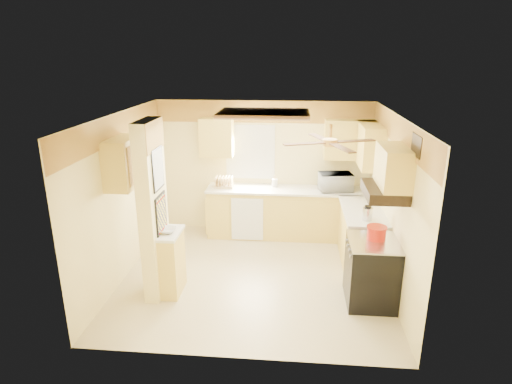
# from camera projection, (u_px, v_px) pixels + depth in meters

# --- Properties ---
(floor) EXTENTS (4.00, 4.00, 0.00)m
(floor) POSITION_uv_depth(u_px,v_px,m) (254.00, 276.00, 6.68)
(floor) COLOR #C9B68B
(floor) RESTS_ON ground
(ceiling) EXTENTS (4.00, 4.00, 0.00)m
(ceiling) POSITION_uv_depth(u_px,v_px,m) (254.00, 115.00, 5.91)
(ceiling) COLOR white
(ceiling) RESTS_ON wall_back
(wall_back) EXTENTS (4.00, 0.00, 4.00)m
(wall_back) POSITION_uv_depth(u_px,v_px,m) (264.00, 168.00, 8.09)
(wall_back) COLOR #FFEA9B
(wall_back) RESTS_ON floor
(wall_front) EXTENTS (4.00, 0.00, 4.00)m
(wall_front) POSITION_uv_depth(u_px,v_px,m) (237.00, 260.00, 4.50)
(wall_front) COLOR #FFEA9B
(wall_front) RESTS_ON floor
(wall_left) EXTENTS (0.00, 3.80, 3.80)m
(wall_left) POSITION_uv_depth(u_px,v_px,m) (123.00, 197.00, 6.47)
(wall_left) COLOR #FFEA9B
(wall_left) RESTS_ON floor
(wall_right) EXTENTS (0.00, 3.80, 3.80)m
(wall_right) POSITION_uv_depth(u_px,v_px,m) (393.00, 205.00, 6.12)
(wall_right) COLOR #FFEA9B
(wall_right) RESTS_ON floor
(wallpaper_border) EXTENTS (4.00, 0.02, 0.40)m
(wallpaper_border) POSITION_uv_depth(u_px,v_px,m) (264.00, 112.00, 7.75)
(wallpaper_border) COLOR #FFC54B
(wallpaper_border) RESTS_ON wall_back
(partition_column) EXTENTS (0.20, 0.70, 2.50)m
(partition_column) POSITION_uv_depth(u_px,v_px,m) (153.00, 211.00, 5.89)
(partition_column) COLOR #FFEA9B
(partition_column) RESTS_ON floor
(partition_ledge) EXTENTS (0.25, 0.55, 0.90)m
(partition_ledge) POSITION_uv_depth(u_px,v_px,m) (172.00, 263.00, 6.12)
(partition_ledge) COLOR #EDCA5E
(partition_ledge) RESTS_ON floor
(ledge_top) EXTENTS (0.28, 0.58, 0.04)m
(ledge_top) POSITION_uv_depth(u_px,v_px,m) (170.00, 233.00, 5.97)
(ledge_top) COLOR white
(ledge_top) RESTS_ON partition_ledge
(lower_cabinets_back) EXTENTS (3.00, 0.60, 0.90)m
(lower_cabinets_back) POSITION_uv_depth(u_px,v_px,m) (289.00, 214.00, 8.02)
(lower_cabinets_back) COLOR #EDCA5E
(lower_cabinets_back) RESTS_ON floor
(lower_cabinets_right) EXTENTS (0.60, 1.40, 0.90)m
(lower_cabinets_right) POSITION_uv_depth(u_px,v_px,m) (361.00, 238.00, 6.97)
(lower_cabinets_right) COLOR #EDCA5E
(lower_cabinets_right) RESTS_ON floor
(countertop_back) EXTENTS (3.04, 0.64, 0.04)m
(countertop_back) POSITION_uv_depth(u_px,v_px,m) (289.00, 190.00, 7.86)
(countertop_back) COLOR white
(countertop_back) RESTS_ON lower_cabinets_back
(countertop_right) EXTENTS (0.64, 1.44, 0.04)m
(countertop_right) POSITION_uv_depth(u_px,v_px,m) (363.00, 211.00, 6.82)
(countertop_right) COLOR white
(countertop_right) RESTS_ON lower_cabinets_right
(dishwasher_panel) EXTENTS (0.58, 0.02, 0.80)m
(dishwasher_panel) POSITION_uv_depth(u_px,v_px,m) (247.00, 219.00, 7.79)
(dishwasher_panel) COLOR white
(dishwasher_panel) RESTS_ON lower_cabinets_back
(window) EXTENTS (0.92, 0.02, 1.02)m
(window) POSITION_uv_depth(u_px,v_px,m) (250.00, 152.00, 8.01)
(window) COLOR white
(window) RESTS_ON wall_back
(upper_cab_back_left) EXTENTS (0.60, 0.35, 0.70)m
(upper_cab_back_left) POSITION_uv_depth(u_px,v_px,m) (217.00, 137.00, 7.81)
(upper_cab_back_left) COLOR #EDCA5E
(upper_cab_back_left) RESTS_ON wall_back
(upper_cab_back_right) EXTENTS (0.90, 0.35, 0.70)m
(upper_cab_back_right) POSITION_uv_depth(u_px,v_px,m) (350.00, 140.00, 7.61)
(upper_cab_back_right) COLOR #EDCA5E
(upper_cab_back_right) RESTS_ON wall_back
(upper_cab_right) EXTENTS (0.35, 1.00, 0.70)m
(upper_cab_right) POSITION_uv_depth(u_px,v_px,m) (370.00, 145.00, 7.14)
(upper_cab_right) COLOR #EDCA5E
(upper_cab_right) RESTS_ON wall_right
(upper_cab_left_wall) EXTENTS (0.35, 0.75, 0.70)m
(upper_cab_left_wall) POSITION_uv_depth(u_px,v_px,m) (124.00, 162.00, 6.03)
(upper_cab_left_wall) COLOR #EDCA5E
(upper_cab_left_wall) RESTS_ON wall_left
(upper_cab_over_stove) EXTENTS (0.35, 0.76, 0.52)m
(upper_cab_over_stove) POSITION_uv_depth(u_px,v_px,m) (394.00, 167.00, 5.40)
(upper_cab_over_stove) COLOR #EDCA5E
(upper_cab_over_stove) RESTS_ON wall_right
(stove) EXTENTS (0.68, 0.77, 0.92)m
(stove) POSITION_uv_depth(u_px,v_px,m) (371.00, 271.00, 5.88)
(stove) COLOR black
(stove) RESTS_ON floor
(range_hood) EXTENTS (0.50, 0.76, 0.14)m
(range_hood) POSITION_uv_depth(u_px,v_px,m) (384.00, 191.00, 5.51)
(range_hood) COLOR black
(range_hood) RESTS_ON upper_cab_over_stove
(poster_menu) EXTENTS (0.02, 0.42, 0.57)m
(poster_menu) POSITION_uv_depth(u_px,v_px,m) (158.00, 169.00, 5.69)
(poster_menu) COLOR black
(poster_menu) RESTS_ON partition_column
(poster_nashville) EXTENTS (0.02, 0.42, 0.57)m
(poster_nashville) POSITION_uv_depth(u_px,v_px,m) (161.00, 214.00, 5.90)
(poster_nashville) COLOR black
(poster_nashville) RESTS_ON partition_column
(ceiling_light_panel) EXTENTS (1.35, 0.95, 0.06)m
(ceiling_light_panel) POSITION_uv_depth(u_px,v_px,m) (264.00, 114.00, 6.38)
(ceiling_light_panel) COLOR brown
(ceiling_light_panel) RESTS_ON ceiling
(ceiling_fan) EXTENTS (1.15, 1.15, 0.26)m
(ceiling_fan) POSITION_uv_depth(u_px,v_px,m) (330.00, 142.00, 5.22)
(ceiling_fan) COLOR gold
(ceiling_fan) RESTS_ON ceiling
(vent_grate) EXTENTS (0.02, 0.40, 0.25)m
(vent_grate) POSITION_uv_depth(u_px,v_px,m) (417.00, 146.00, 4.95)
(vent_grate) COLOR black
(vent_grate) RESTS_ON wall_right
(microwave) EXTENTS (0.64, 0.48, 0.32)m
(microwave) POSITION_uv_depth(u_px,v_px,m) (336.00, 182.00, 7.73)
(microwave) COLOR white
(microwave) RESTS_ON countertop_back
(bowl) EXTENTS (0.25, 0.25, 0.06)m
(bowl) POSITION_uv_depth(u_px,v_px,m) (167.00, 230.00, 5.94)
(bowl) COLOR white
(bowl) RESTS_ON ledge_top
(dutch_oven) EXTENTS (0.27, 0.27, 0.18)m
(dutch_oven) POSITION_uv_depth(u_px,v_px,m) (377.00, 233.00, 5.78)
(dutch_oven) COLOR red
(dutch_oven) RESTS_ON stove
(kettle) EXTENTS (0.15, 0.15, 0.23)m
(kettle) POSITION_uv_depth(u_px,v_px,m) (367.00, 213.00, 6.36)
(kettle) COLOR silver
(kettle) RESTS_ON countertop_right
(dish_rack) EXTENTS (0.34, 0.25, 0.20)m
(dish_rack) POSITION_uv_depth(u_px,v_px,m) (224.00, 183.00, 7.95)
(dish_rack) COLOR #DAB87E
(dish_rack) RESTS_ON countertop_back
(utensil_crock) EXTENTS (0.11, 0.11, 0.22)m
(utensil_crock) POSITION_uv_depth(u_px,v_px,m) (275.00, 183.00, 7.98)
(utensil_crock) COLOR white
(utensil_crock) RESTS_ON countertop_back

